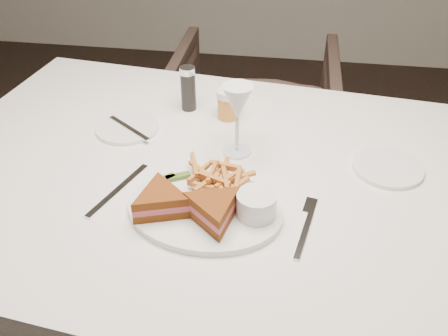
% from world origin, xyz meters
% --- Properties ---
extents(table, '(1.54, 1.12, 0.75)m').
position_xyz_m(table, '(0.30, 0.09, 0.38)').
color(table, white).
rests_on(table, ground).
extents(chair_far, '(0.68, 0.64, 0.69)m').
position_xyz_m(chair_far, '(0.27, 1.06, 0.35)').
color(chair_far, '#402F27').
rests_on(chair_far, ground).
extents(table_setting, '(0.80, 0.65, 0.18)m').
position_xyz_m(table_setting, '(0.28, 0.04, 0.79)').
color(table_setting, white).
rests_on(table_setting, table).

